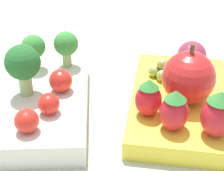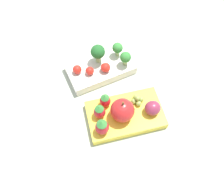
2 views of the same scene
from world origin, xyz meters
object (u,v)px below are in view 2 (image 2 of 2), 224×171
(broccoli_floret_1, at_px, (125,58))
(cherry_tomato_2, at_px, (77,69))
(bento_box_fruit, at_px, (125,115))
(broccoli_floret_2, at_px, (98,52))
(cherry_tomato_1, at_px, (106,67))
(apple, at_px, (122,110))
(strawberry_0, at_px, (102,127))
(plum, at_px, (153,108))
(grape_cluster, at_px, (137,100))
(cherry_tomato_0, at_px, (90,71))
(strawberry_2, at_px, (99,111))
(broccoli_floret_0, at_px, (118,48))
(strawberry_1, at_px, (105,100))
(bento_box_savoury, at_px, (100,68))

(broccoli_floret_1, xyz_separation_m, cherry_tomato_2, (-0.13, 0.01, -0.02))
(bento_box_fruit, xyz_separation_m, broccoli_floret_2, (-0.02, 0.18, 0.05))
(broccoli_floret_1, xyz_separation_m, cherry_tomato_1, (-0.06, -0.00, -0.02))
(apple, relative_size, strawberry_0, 1.37)
(broccoli_floret_1, height_order, strawberry_0, same)
(apple, xyz_separation_m, plum, (0.08, -0.01, -0.01))
(grape_cluster, bearing_deg, cherry_tomato_2, 132.87)
(broccoli_floret_1, height_order, broccoli_floret_2, broccoli_floret_2)
(cherry_tomato_0, relative_size, grape_cluster, 0.68)
(broccoli_floret_2, bearing_deg, strawberry_2, -104.89)
(broccoli_floret_0, distance_m, cherry_tomato_0, 0.10)
(broccoli_floret_1, relative_size, strawberry_2, 1.03)
(strawberry_0, xyz_separation_m, plum, (0.13, 0.01, -0.01))
(cherry_tomato_1, height_order, apple, apple)
(broccoli_floret_1, distance_m, strawberry_2, 0.17)
(bento_box_fruit, bearing_deg, broccoli_floret_1, 71.20)
(broccoli_floret_1, xyz_separation_m, strawberry_1, (-0.09, -0.10, -0.01))
(broccoli_floret_1, xyz_separation_m, plum, (0.02, -0.16, -0.02))
(cherry_tomato_2, distance_m, grape_cluster, 0.19)
(bento_box_savoury, bearing_deg, strawberry_2, -106.38)
(bento_box_savoury, xyz_separation_m, cherry_tomato_2, (-0.07, -0.00, 0.03))
(broccoli_floret_0, distance_m, grape_cluster, 0.16)
(broccoli_floret_2, xyz_separation_m, cherry_tomato_2, (-0.07, -0.02, -0.03))
(bento_box_savoury, bearing_deg, plum, -63.98)
(cherry_tomato_0, height_order, grape_cluster, cherry_tomato_0)
(bento_box_fruit, relative_size, cherry_tomato_2, 8.04)
(strawberry_1, bearing_deg, broccoli_floret_0, 60.81)
(broccoli_floret_2, xyz_separation_m, strawberry_2, (-0.04, -0.16, -0.02))
(broccoli_floret_2, relative_size, strawberry_0, 1.19)
(bento_box_fruit, relative_size, broccoli_floret_1, 4.21)
(strawberry_1, bearing_deg, cherry_tomato_2, 110.70)
(bento_box_savoury, bearing_deg, cherry_tomato_1, -61.10)
(strawberry_2, bearing_deg, bento_box_savoury, 73.62)
(strawberry_2, bearing_deg, cherry_tomato_0, 85.93)
(broccoli_floret_2, relative_size, apple, 0.87)
(bento_box_savoury, relative_size, grape_cluster, 5.69)
(broccoli_floret_0, xyz_separation_m, strawberry_2, (-0.10, -0.17, -0.01))
(bento_box_fruit, bearing_deg, apple, -156.86)
(cherry_tomato_0, xyz_separation_m, strawberry_2, (-0.01, -0.13, 0.01))
(broccoli_floret_2, height_order, cherry_tomato_1, broccoli_floret_2)
(bento_box_fruit, bearing_deg, broccoli_floret_0, 78.02)
(apple, xyz_separation_m, strawberry_2, (-0.05, 0.02, -0.01))
(strawberry_1, distance_m, grape_cluster, 0.08)
(strawberry_1, xyz_separation_m, grape_cluster, (0.08, -0.02, -0.01))
(broccoli_floret_2, xyz_separation_m, strawberry_1, (-0.02, -0.14, -0.02))
(cherry_tomato_2, relative_size, apple, 0.35)
(strawberry_2, bearing_deg, bento_box_fruit, -11.56)
(bento_box_savoury, height_order, cherry_tomato_2, cherry_tomato_2)
(broccoli_floret_0, relative_size, broccoli_floret_1, 0.97)
(broccoli_floret_1, bearing_deg, cherry_tomato_1, -175.73)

